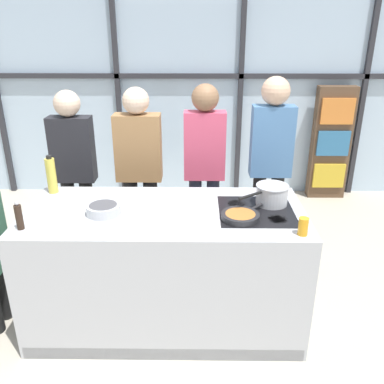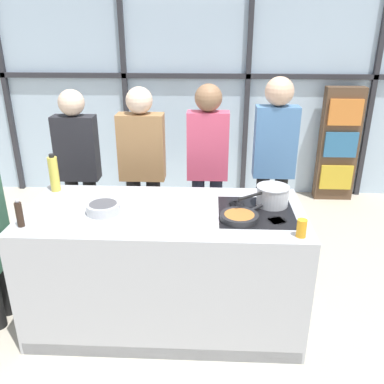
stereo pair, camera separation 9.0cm
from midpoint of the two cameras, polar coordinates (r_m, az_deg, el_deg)
name	(u,v)px [view 2 (the right image)]	position (r m, az deg, el deg)	size (l,w,h in m)	color
ground_plane	(167,317)	(3.36, -2.72, -17.12)	(18.00, 18.00, 0.00)	#BCB29E
back_window_wall	(186,87)	(5.28, -0.34, 14.58)	(6.40, 0.10, 2.80)	silver
bookshelf	(339,145)	(5.49, 20.33, 6.21)	(0.48, 0.19, 1.44)	brown
demo_island	(166,267)	(3.08, -2.86, -10.46)	(1.97, 0.88, 0.93)	#B7BABF
spectator_far_left	(78,165)	(3.85, -15.02, 3.67)	(0.38, 0.23, 1.63)	black
spectator_center_left	(142,166)	(3.71, -6.29, 3.69)	(0.41, 0.23, 1.65)	black
spectator_center_right	(207,162)	(3.66, 2.89, 4.18)	(0.36, 0.24, 1.68)	#232838
spectator_far_right	(274,159)	(3.69, 12.12, 4.58)	(0.37, 0.24, 1.74)	black
frying_pan	(240,216)	(2.73, 7.69, -3.41)	(0.37, 0.38, 0.04)	#232326
saucepan	(272,195)	(2.96, 12.05, -0.45)	(0.38, 0.31, 0.14)	silver
white_plate	(106,199)	(3.06, -11.22, -1.03)	(0.22, 0.22, 0.01)	white
mixing_bowl	(103,208)	(2.86, -11.47, -2.17)	(0.23, 0.23, 0.07)	silver
oil_bottle	(54,174)	(3.29, -18.07, 2.47)	(0.07, 0.07, 0.30)	#E0CC4C
pepper_grinder	(19,214)	(2.80, -22.23, -2.87)	(0.05, 0.05, 0.19)	#332319
juice_glass_near	(302,228)	(2.59, 16.10, -4.91)	(0.06, 0.06, 0.11)	orange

